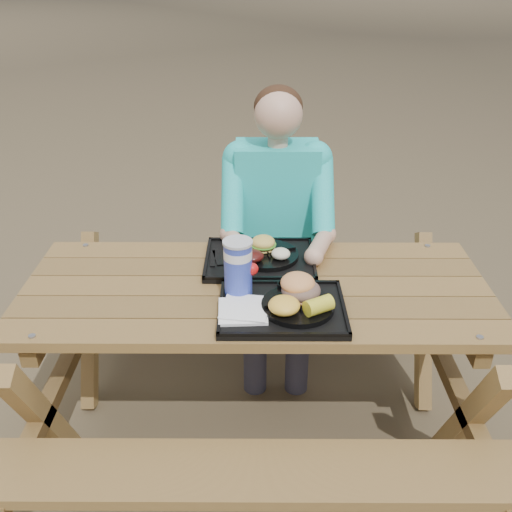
{
  "coord_description": "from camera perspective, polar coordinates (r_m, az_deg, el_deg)",
  "views": [
    {
      "loc": [
        0.01,
        -1.89,
        1.89
      ],
      "look_at": [
        0.0,
        0.0,
        0.88
      ],
      "focal_mm": 40.0,
      "sensor_mm": 36.0,
      "label": 1
    }
  ],
  "objects": [
    {
      "name": "plate_far",
      "position": [
        2.36,
        1.13,
        0.1
      ],
      "size": [
        0.26,
        0.26,
        0.02
      ],
      "primitive_type": "cylinder",
      "color": "black",
      "rests_on": "tray_far"
    },
    {
      "name": "tray_near",
      "position": [
        2.05,
        2.62,
        -5.38
      ],
      "size": [
        0.45,
        0.35,
        0.02
      ],
      "primitive_type": "cube",
      "color": "black",
      "rests_on": "picnic_table"
    },
    {
      "name": "tray_far",
      "position": [
        2.36,
        0.4,
        -0.44
      ],
      "size": [
        0.45,
        0.35,
        0.02
      ],
      "primitive_type": "cube",
      "color": "black",
      "rests_on": "picnic_table"
    },
    {
      "name": "condiment_bbq",
      "position": [
        2.13,
        2.84,
        -3.12
      ],
      "size": [
        0.05,
        0.05,
        0.03
      ],
      "primitive_type": "cylinder",
      "color": "black",
      "rests_on": "tray_near"
    },
    {
      "name": "picnic_table",
      "position": [
        2.42,
        -0.0,
        -10.61
      ],
      "size": [
        1.8,
        1.49,
        0.75
      ],
      "primitive_type": null,
      "color": "#999999",
      "rests_on": "ground"
    },
    {
      "name": "corn_cob",
      "position": [
        1.97,
        6.28,
        -4.94
      ],
      "size": [
        0.13,
        0.13,
        0.06
      ],
      "primitive_type": null,
      "rotation": [
        0.0,
        0.0,
        0.51
      ],
      "color": "yellow",
      "rests_on": "plate_near"
    },
    {
      "name": "ground",
      "position": [
        2.67,
        -0.0,
        -16.89
      ],
      "size": [
        60.0,
        60.0,
        0.0
      ],
      "primitive_type": "plane",
      "color": "#999999",
      "rests_on": "ground"
    },
    {
      "name": "condiment_mustard",
      "position": [
        2.14,
        4.1,
        -2.97
      ],
      "size": [
        0.05,
        0.05,
        0.03
      ],
      "primitive_type": "cylinder",
      "color": "yellow",
      "rests_on": "tray_near"
    },
    {
      "name": "napkin_stack",
      "position": [
        2.01,
        -1.34,
        -5.43
      ],
      "size": [
        0.18,
        0.18,
        0.02
      ],
      "primitive_type": "cube",
      "rotation": [
        0.0,
        0.0,
        0.05
      ],
      "color": "white",
      "rests_on": "tray_near"
    },
    {
      "name": "cutlery_far",
      "position": [
        2.36,
        -3.88,
        -0.14
      ],
      "size": [
        0.06,
        0.14,
        0.01
      ],
      "primitive_type": "cube",
      "rotation": [
        0.0,
        0.0,
        0.23
      ],
      "color": "black",
      "rests_on": "tray_far"
    },
    {
      "name": "plate_near",
      "position": [
        2.03,
        4.2,
        -4.99
      ],
      "size": [
        0.26,
        0.26,
        0.02
      ],
      "primitive_type": "cylinder",
      "color": "black",
      "rests_on": "tray_near"
    },
    {
      "name": "sandwich",
      "position": [
        2.03,
        4.56,
        -2.47
      ],
      "size": [
        0.13,
        0.13,
        0.14
      ],
      "primitive_type": null,
      "color": "#ED9653",
      "rests_on": "plate_near"
    },
    {
      "name": "potato_salad",
      "position": [
        2.31,
        2.49,
        0.23
      ],
      "size": [
        0.08,
        0.08,
        0.04
      ],
      "primitive_type": "ellipsoid",
      "color": "#F2EDCD",
      "rests_on": "plate_far"
    },
    {
      "name": "diner",
      "position": [
        2.76,
        2.01,
        1.22
      ],
      "size": [
        0.48,
        0.84,
        1.28
      ],
      "primitive_type": null,
      "color": "teal",
      "rests_on": "ground"
    },
    {
      "name": "baked_beans",
      "position": [
        2.29,
        -0.37,
        0.01
      ],
      "size": [
        0.09,
        0.09,
        0.04
      ],
      "primitive_type": "ellipsoid",
      "color": "#410F0D",
      "rests_on": "plate_far"
    },
    {
      "name": "mac_cheese",
      "position": [
        1.96,
        2.83,
        -4.96
      ],
      "size": [
        0.11,
        0.11,
        0.06
      ],
      "primitive_type": "ellipsoid",
      "color": "yellow",
      "rests_on": "plate_near"
    },
    {
      "name": "burger",
      "position": [
        2.37,
        0.73,
        1.67
      ],
      "size": [
        0.1,
        0.1,
        0.09
      ],
      "primitive_type": null,
      "color": "#DEB94E",
      "rests_on": "plate_far"
    },
    {
      "name": "soda_cup",
      "position": [
        2.07,
        -1.81,
        -1.3
      ],
      "size": [
        0.1,
        0.1,
        0.21
      ],
      "primitive_type": "cylinder",
      "color": "#162AA5",
      "rests_on": "tray_near"
    }
  ]
}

